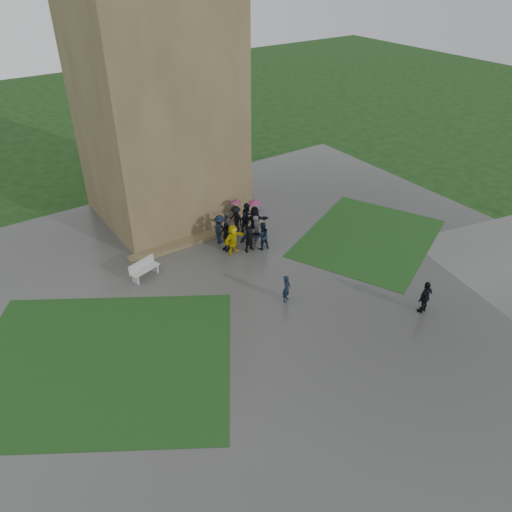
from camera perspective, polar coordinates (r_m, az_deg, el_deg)
ground at (r=23.14m, az=6.64°, el=-9.31°), size 120.00×120.00×0.00m
plaza at (r=24.28m, az=3.59°, el=-6.73°), size 34.00×34.00×0.02m
lawn_inset_left at (r=22.86m, az=-17.22°, el=-11.44°), size 14.10×13.46×0.01m
lawn_inset_right at (r=30.97m, az=12.74°, el=2.03°), size 11.12×10.15×0.01m
tower at (r=30.69m, az=-11.68°, el=20.03°), size 8.00×8.00×18.00m
tower_plinth at (r=30.18m, az=-6.38°, el=2.06°), size 9.00×0.80×0.22m
bench at (r=27.16m, az=-12.69°, el=-1.43°), size 1.77×1.01×0.98m
visitor_cluster at (r=29.21m, az=-1.58°, el=3.38°), size 3.98×3.69×2.60m
pedestrian_mid at (r=24.72m, az=3.52°, el=-3.73°), size 0.64×0.57×1.46m
pedestrian_near at (r=25.24m, az=18.78°, el=-4.46°), size 1.06×0.67×1.73m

